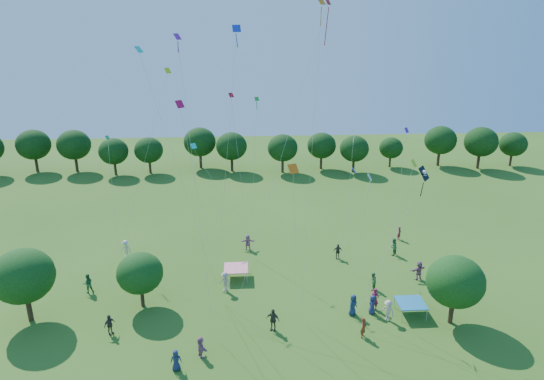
{
  "coord_description": "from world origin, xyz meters",
  "views": [
    {
      "loc": [
        -2.14,
        -19.14,
        22.56
      ],
      "look_at": [
        0.0,
        14.0,
        11.0
      ],
      "focal_mm": 32.0,
      "sensor_mm": 36.0,
      "label": 1
    }
  ],
  "objects_px": {
    "tent_blue": "(411,303)",
    "pirate_kite": "(423,177)",
    "red_high_kite": "(310,63)",
    "tent_red_stripe": "(236,268)",
    "near_tree_north": "(140,273)",
    "near_tree_west": "(23,276)",
    "near_tree_east": "(455,282)"
  },
  "relations": [
    {
      "from": "tent_blue",
      "to": "red_high_kite",
      "type": "height_order",
      "value": "red_high_kite"
    },
    {
      "from": "tent_red_stripe",
      "to": "pirate_kite",
      "type": "distance_m",
      "value": 18.9
    },
    {
      "from": "near_tree_north",
      "to": "red_high_kite",
      "type": "xyz_separation_m",
      "value": [
        14.12,
        3.42,
        16.4
      ]
    },
    {
      "from": "near_tree_north",
      "to": "near_tree_east",
      "type": "bearing_deg",
      "value": -9.12
    },
    {
      "from": "near_tree_west",
      "to": "pirate_kite",
      "type": "relative_size",
      "value": 0.55
    },
    {
      "from": "near_tree_west",
      "to": "near_tree_north",
      "type": "bearing_deg",
      "value": 10.05
    },
    {
      "from": "near_tree_west",
      "to": "tent_red_stripe",
      "type": "distance_m",
      "value": 17.54
    },
    {
      "from": "near_tree_east",
      "to": "pirate_kite",
      "type": "height_order",
      "value": "pirate_kite"
    },
    {
      "from": "near_tree_west",
      "to": "tent_red_stripe",
      "type": "xyz_separation_m",
      "value": [
        16.33,
        5.68,
        -2.94
      ]
    },
    {
      "from": "near_tree_north",
      "to": "red_high_kite",
      "type": "distance_m",
      "value": 21.91
    },
    {
      "from": "near_tree_east",
      "to": "red_high_kite",
      "type": "distance_m",
      "value": 20.46
    },
    {
      "from": "near_tree_north",
      "to": "near_tree_east",
      "type": "height_order",
      "value": "near_tree_east"
    },
    {
      "from": "tent_red_stripe",
      "to": "red_high_kite",
      "type": "xyz_separation_m",
      "value": [
        6.34,
        -0.75,
        18.46
      ]
    },
    {
      "from": "near_tree_north",
      "to": "tent_blue",
      "type": "height_order",
      "value": "near_tree_north"
    },
    {
      "from": "near_tree_north",
      "to": "red_high_kite",
      "type": "bearing_deg",
      "value": 13.62
    },
    {
      "from": "tent_blue",
      "to": "near_tree_west",
      "type": "bearing_deg",
      "value": 177.93
    },
    {
      "from": "near_tree_west",
      "to": "near_tree_north",
      "type": "relative_size",
      "value": 1.27
    },
    {
      "from": "near_tree_north",
      "to": "pirate_kite",
      "type": "bearing_deg",
      "value": -6.62
    },
    {
      "from": "tent_red_stripe",
      "to": "tent_blue",
      "type": "xyz_separation_m",
      "value": [
        14.18,
        -6.78,
        0.0
      ]
    },
    {
      "from": "near_tree_east",
      "to": "tent_blue",
      "type": "distance_m",
      "value": 4.06
    },
    {
      "from": "tent_blue",
      "to": "pirate_kite",
      "type": "distance_m",
      "value": 10.71
    },
    {
      "from": "tent_blue",
      "to": "pirate_kite",
      "type": "xyz_separation_m",
      "value": [
        -0.12,
        0.08,
        10.71
      ]
    },
    {
      "from": "tent_red_stripe",
      "to": "red_high_kite",
      "type": "height_order",
      "value": "red_high_kite"
    },
    {
      "from": "red_high_kite",
      "to": "pirate_kite",
      "type": "bearing_deg",
      "value": -37.65
    },
    {
      "from": "red_high_kite",
      "to": "tent_red_stripe",
      "type": "bearing_deg",
      "value": 173.28
    },
    {
      "from": "near_tree_north",
      "to": "pirate_kite",
      "type": "relative_size",
      "value": 0.43
    },
    {
      "from": "near_tree_east",
      "to": "near_tree_west",
      "type": "bearing_deg",
      "value": 175.77
    },
    {
      "from": "pirate_kite",
      "to": "red_high_kite",
      "type": "bearing_deg",
      "value": 142.35
    },
    {
      "from": "near_tree_west",
      "to": "near_tree_east",
      "type": "relative_size",
      "value": 1.08
    },
    {
      "from": "near_tree_east",
      "to": "pirate_kite",
      "type": "xyz_separation_m",
      "value": [
        -2.91,
        1.44,
        8.08
      ]
    },
    {
      "from": "tent_red_stripe",
      "to": "tent_blue",
      "type": "distance_m",
      "value": 15.72
    },
    {
      "from": "near_tree_west",
      "to": "tent_blue",
      "type": "relative_size",
      "value": 2.79
    }
  ]
}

